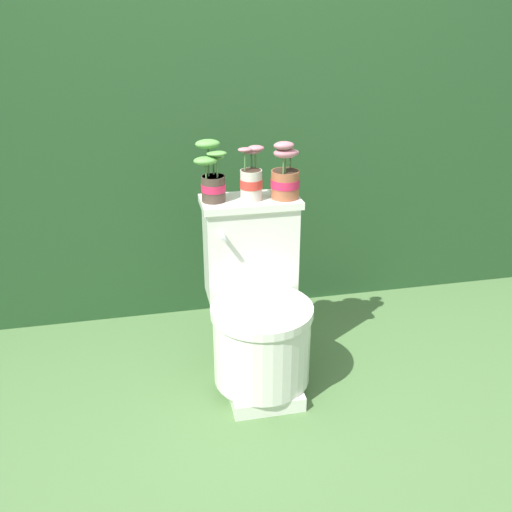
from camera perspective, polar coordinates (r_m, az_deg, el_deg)
name	(u,v)px	position (r m, az deg, el deg)	size (l,w,h in m)	color
ground_plane	(263,387)	(2.54, 0.70, -12.94)	(12.00, 12.00, 0.00)	#4C703D
hedge_backdrop	(218,126)	(3.25, -3.87, 12.86)	(3.67, 0.91, 1.79)	#234723
toilet	(258,313)	(2.41, 0.19, -5.74)	(0.42, 0.54, 0.79)	silver
potted_plant_left	(212,176)	(2.30, -4.42, 7.95)	(0.13, 0.11, 0.25)	#47382D
potted_plant_midleft	(251,179)	(2.32, -0.47, 7.68)	(0.11, 0.10, 0.22)	beige
potted_plant_middle	(285,177)	(2.34, 2.95, 7.88)	(0.12, 0.13, 0.24)	#9E5638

